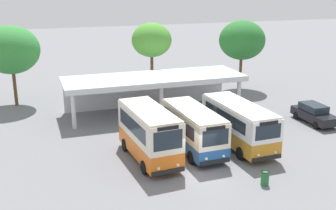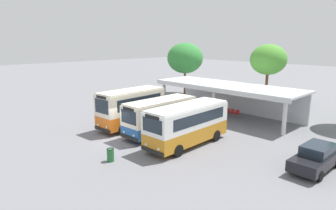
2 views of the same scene
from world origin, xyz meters
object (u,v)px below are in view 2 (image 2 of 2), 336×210
parked_car_flank (316,157)px  litter_bin_apron (110,155)px  waiting_chair_far_end_seat (237,113)px  waiting_chair_end_by_column (214,109)px  waiting_chair_middle_seat (223,110)px  waiting_chair_fifth_seat (232,112)px  city_bus_middle_cream (187,123)px  waiting_chair_second_from_end (218,110)px  city_bus_second_in_row (160,115)px  city_bus_nearest_orange (131,107)px  waiting_chair_fourth_seat (227,111)px

parked_car_flank → litter_bin_apron: (-10.04, -8.64, -0.37)m
parked_car_flank → waiting_chair_far_end_seat: size_ratio=5.22×
waiting_chair_end_by_column → waiting_chair_middle_seat: 1.17m
waiting_chair_fifth_seat → city_bus_middle_cream: bearing=-76.0°
parked_car_flank → waiting_chair_fifth_seat: size_ratio=5.22×
waiting_chair_end_by_column → waiting_chair_second_from_end: bearing=-10.5°
waiting_chair_middle_seat → waiting_chair_far_end_seat: same height
waiting_chair_middle_seat → city_bus_second_in_row: bearing=-88.9°
waiting_chair_end_by_column → waiting_chair_fifth_seat: same height
city_bus_nearest_orange → litter_bin_apron: city_bus_nearest_orange is taller
litter_bin_apron → waiting_chair_middle_seat: bearing=97.9°
city_bus_nearest_orange → waiting_chair_end_by_column: bearing=78.3°
city_bus_middle_cream → waiting_chair_end_by_column: 10.94m
waiting_chair_second_from_end → litter_bin_apron: bearing=-80.0°
city_bus_nearest_orange → city_bus_second_in_row: city_bus_nearest_orange is taller
waiting_chair_end_by_column → waiting_chair_far_end_seat: 2.93m
waiting_chair_middle_seat → waiting_chair_far_end_seat: (1.76, -0.01, 0.00)m
city_bus_second_in_row → waiting_chair_fifth_seat: size_ratio=8.20×
city_bus_middle_cream → waiting_chair_far_end_seat: size_ratio=8.85×
waiting_chair_second_from_end → waiting_chair_fourth_seat: same height
waiting_chair_end_by_column → waiting_chair_fifth_seat: 2.34m
city_bus_middle_cream → parked_car_flank: bearing=16.5°
waiting_chair_far_end_seat → waiting_chair_end_by_column: bearing=-179.8°
waiting_chair_fifth_seat → waiting_chair_fourth_seat: bearing=-174.1°
waiting_chair_fifth_seat → waiting_chair_far_end_seat: size_ratio=1.00×
waiting_chair_fifth_seat → waiting_chair_far_end_seat: same height
waiting_chair_fifth_seat → waiting_chair_middle_seat: bearing=179.6°
waiting_chair_end_by_column → waiting_chair_middle_seat: bearing=1.1°
waiting_chair_fourth_seat → litter_bin_apron: (1.61, -15.79, -0.07)m
city_bus_second_in_row → waiting_chair_second_from_end: (-0.77, 9.35, -1.18)m
waiting_chair_middle_seat → waiting_chair_fifth_seat: (1.17, -0.01, 0.00)m
city_bus_nearest_orange → parked_car_flank: 15.78m
parked_car_flank → waiting_chair_far_end_seat: parked_car_flank is taller
parked_car_flank → waiting_chair_fifth_seat: parked_car_flank is taller
city_bus_second_in_row → waiting_chair_end_by_column: bearing=98.2°
waiting_chair_middle_seat → parked_car_flank: bearing=-30.6°
waiting_chair_end_by_column → waiting_chair_fourth_seat: size_ratio=1.00×
waiting_chair_second_from_end → city_bus_middle_cream: bearing=-66.5°
city_bus_second_in_row → city_bus_middle_cream: (3.43, -0.29, 0.06)m
waiting_chair_end_by_column → waiting_chair_fourth_seat: bearing=-1.5°
waiting_chair_middle_seat → litter_bin_apron: size_ratio=0.96×
parked_car_flank → city_bus_middle_cream: bearing=-163.5°
waiting_chair_middle_seat → waiting_chair_fourth_seat: size_ratio=1.00×
waiting_chair_middle_seat → waiting_chair_second_from_end: bearing=-167.4°
parked_car_flank → litter_bin_apron: parked_car_flank is taller
city_bus_second_in_row → litter_bin_apron: bearing=-72.5°
waiting_chair_second_from_end → waiting_chair_middle_seat: (0.59, 0.13, 0.00)m
waiting_chair_end_by_column → waiting_chair_second_from_end: same height
waiting_chair_fifth_seat → waiting_chair_second_from_end: bearing=-176.0°
parked_car_flank → waiting_chair_fourth_seat: 13.68m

